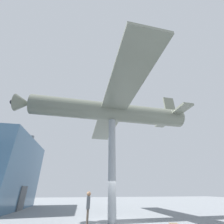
{
  "coord_description": "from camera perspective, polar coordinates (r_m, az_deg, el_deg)",
  "views": [
    {
      "loc": [
        -11.83,
        2.14,
        1.94
      ],
      "look_at": [
        0.0,
        0.0,
        8.2
      ],
      "focal_mm": 24.0,
      "sensor_mm": 36.0,
      "label": 1
    }
  ],
  "objects": [
    {
      "name": "ground_plane",
      "position": [
        12.17,
        0.0,
        -36.69
      ],
      "size": [
        80.0,
        80.0,
        0.0
      ],
      "primitive_type": "plane",
      "color": "gray"
    },
    {
      "name": "visitor_person",
      "position": [
        11.13,
        -9.08,
        -31.64
      ],
      "size": [
        0.41,
        0.28,
        1.85
      ],
      "rotation": [
        0.0,
        0.0,
        6.25
      ],
      "color": "#4C4238",
      "rests_on": "ground_plane"
    },
    {
      "name": "suspended_airplane",
      "position": [
        13.52,
        -0.84,
        0.13
      ],
      "size": [
        16.34,
        15.24,
        3.13
      ],
      "rotation": [
        0.0,
        0.0,
        0.03
      ],
      "color": "slate",
      "rests_on": "support_pylon_central"
    },
    {
      "name": "support_pylon_central",
      "position": [
        12.14,
        0.0,
        -19.26
      ],
      "size": [
        0.58,
        0.58,
        7.37
      ],
      "color": "#999EA3",
      "rests_on": "ground_plane"
    }
  ]
}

